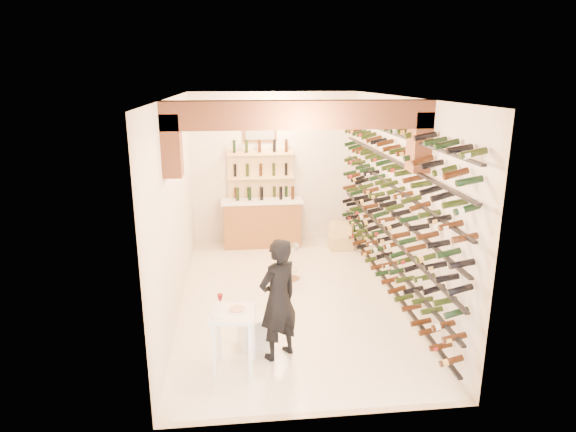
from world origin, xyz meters
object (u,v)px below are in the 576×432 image
object	(u,v)px
white_stool	(253,332)
crate_lower	(341,243)
tasting_table	(233,322)
chrome_barstool	(290,260)
wine_rack	(385,203)
person	(278,299)
back_counter	(262,221)

from	to	relation	value
white_stool	crate_lower	size ratio (longest dim) A/B	0.86
tasting_table	chrome_barstool	world-z (taller)	tasting_table
wine_rack	crate_lower	xyz separation A→B (m)	(-0.21, 2.20, -1.40)
tasting_table	wine_rack	bearing A→B (deg)	44.89
tasting_table	person	world-z (taller)	person
white_stool	chrome_barstool	distance (m)	2.31
chrome_barstool	crate_lower	size ratio (longest dim) A/B	1.36
back_counter	tasting_table	size ratio (longest dim) A/B	1.82
chrome_barstool	tasting_table	bearing A→B (deg)	-110.41
wine_rack	white_stool	world-z (taller)	wine_rack
tasting_table	person	bearing A→B (deg)	27.44
crate_lower	back_counter	bearing A→B (deg)	164.51
white_stool	crate_lower	distance (m)	4.17
white_stool	wine_rack	bearing A→B (deg)	33.90
person	crate_lower	bearing A→B (deg)	-147.90
tasting_table	crate_lower	distance (m)	4.76
white_stool	person	world-z (taller)	person
back_counter	tasting_table	world-z (taller)	back_counter
white_stool	chrome_barstool	world-z (taller)	chrome_barstool
tasting_table	person	distance (m)	0.63
white_stool	crate_lower	bearing A→B (deg)	61.68
wine_rack	tasting_table	size ratio (longest dim) A/B	6.09
white_stool	person	distance (m)	0.72
white_stool	chrome_barstool	bearing A→B (deg)	71.12
back_counter	chrome_barstool	world-z (taller)	back_counter
tasting_table	crate_lower	bearing A→B (deg)	67.87
back_counter	tasting_table	distance (m)	4.66
wine_rack	white_stool	size ratio (longest dim) A/B	13.64
back_counter	chrome_barstool	xyz separation A→B (m)	(0.38, -1.94, -0.15)
white_stool	back_counter	bearing A→B (deg)	84.96
tasting_table	person	xyz separation A→B (m)	(0.57, 0.22, 0.17)
tasting_table	white_stool	distance (m)	0.70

